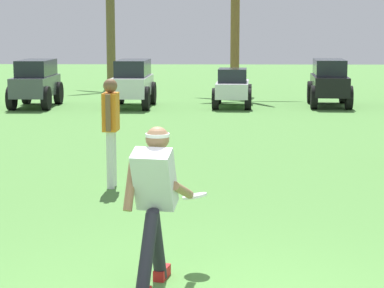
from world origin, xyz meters
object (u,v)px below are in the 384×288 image
object	(u,v)px
teammate_deep	(111,122)
parked_car_slot_c	(233,87)
frisbee_in_flight	(195,196)
parked_car_slot_a	(36,82)
parked_car_slot_d	(329,81)
parked_car_slot_b	(133,82)
frisbee_thrower	(155,199)

from	to	relation	value
teammate_deep	parked_car_slot_c	xyz separation A→B (m)	(2.04, 10.89, -0.38)
frisbee_in_flight	parked_car_slot_a	bearing A→B (deg)	108.80
parked_car_slot_a	parked_car_slot_d	distance (m)	8.44
teammate_deep	parked_car_slot_b	bearing A→B (deg)	94.33
frisbee_in_flight	parked_car_slot_c	bearing A→B (deg)	86.93
frisbee_in_flight	parked_car_slot_b	size ratio (longest dim) A/B	0.13
frisbee_in_flight	parked_car_slot_c	xyz separation A→B (m)	(0.77, 14.38, -0.12)
teammate_deep	parked_car_slot_c	bearing A→B (deg)	79.41
parked_car_slot_d	frisbee_thrower	bearing A→B (deg)	-104.30
frisbee_thrower	teammate_deep	size ratio (longest dim) A/B	0.91
teammate_deep	parked_car_slot_a	distance (m)	11.36
frisbee_thrower	parked_car_slot_b	bearing A→B (deg)	96.68
frisbee_thrower	parked_car_slot_a	bearing A→B (deg)	106.89
frisbee_thrower	teammate_deep	bearing A→B (deg)	102.72
frisbee_thrower	parked_car_slot_a	size ratio (longest dim) A/B	0.59
teammate_deep	frisbee_in_flight	bearing A→B (deg)	-70.08
frisbee_thrower	parked_car_slot_b	size ratio (longest dim) A/B	0.59
frisbee_in_flight	parked_car_slot_d	bearing A→B (deg)	76.36
frisbee_in_flight	parked_car_slot_c	world-z (taller)	parked_car_slot_c
frisbee_in_flight	parked_car_slot_b	distance (m)	14.45
parked_car_slot_a	teammate_deep	bearing A→B (deg)	-71.57
frisbee_in_flight	parked_car_slot_b	xyz separation A→B (m)	(-2.08, 14.30, 0.04)
frisbee_thrower	parked_car_slot_d	xyz separation A→B (m)	(3.91, 15.34, -0.08)
parked_car_slot_a	parked_car_slot_d	size ratio (longest dim) A/B	0.97
parked_car_slot_d	parked_car_slot_a	bearing A→B (deg)	-176.92
parked_car_slot_d	parked_car_slot_b	bearing A→B (deg)	-175.80
frisbee_thrower	parked_car_slot_c	xyz separation A→B (m)	(1.11, 15.01, -0.23)
teammate_deep	parked_car_slot_a	bearing A→B (deg)	108.43
parked_car_slot_a	frisbee_thrower	bearing A→B (deg)	-73.11
parked_car_slot_a	parked_car_slot_d	bearing A→B (deg)	3.08
frisbee_thrower	parked_car_slot_c	size ratio (longest dim) A/B	0.63
parked_car_slot_a	parked_car_slot_b	distance (m)	2.77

